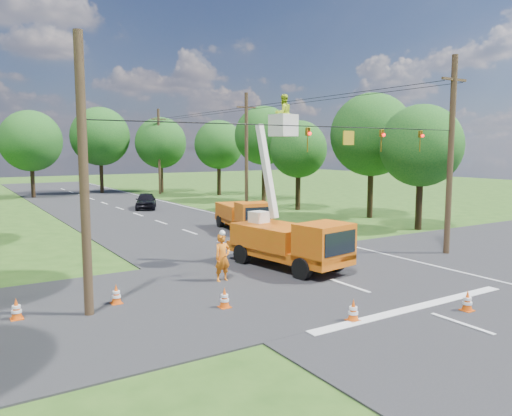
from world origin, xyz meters
TOP-DOWN VIEW (x-y plane):
  - ground at (0.00, 20.00)m, footprint 140.00×140.00m
  - road_main at (0.00, 20.00)m, footprint 12.00×100.00m
  - road_cross at (0.00, 2.00)m, footprint 56.00×10.00m
  - stop_bar at (0.00, -3.20)m, footprint 9.00×0.45m
  - edge_line at (5.60, 20.00)m, footprint 0.12×90.00m
  - bucket_truck at (-0.19, 3.75)m, footprint 3.21×6.35m
  - second_truck at (3.30, 13.76)m, footprint 2.86×5.70m
  - ground_worker at (-3.85, 3.35)m, footprint 0.76×0.54m
  - distant_car at (2.00, 28.72)m, footprint 3.23×4.61m
  - traffic_cone_0 at (-2.64, -3.01)m, footprint 0.38×0.38m
  - traffic_cone_1 at (1.27, -4.29)m, footprint 0.38×0.38m
  - traffic_cone_2 at (1.32, 6.98)m, footprint 0.38×0.38m
  - traffic_cone_3 at (3.47, 11.80)m, footprint 0.38×0.38m
  - traffic_cone_4 at (-5.43, 0.30)m, footprint 0.38×0.38m
  - traffic_cone_5 at (-8.41, 2.67)m, footprint 0.38×0.38m
  - traffic_cone_6 at (-11.56, 2.75)m, footprint 0.38×0.38m
  - traffic_cone_7 at (3.53, 16.40)m, footprint 0.38×0.38m
  - pole_right_near at (8.50, 2.00)m, footprint 1.80×0.30m
  - pole_right_mid at (8.50, 22.00)m, footprint 1.80×0.30m
  - pole_right_far at (8.50, 42.00)m, footprint 1.80×0.30m
  - pole_left at (-9.50, 2.00)m, footprint 0.30×0.30m
  - signal_span at (2.23, 1.99)m, footprint 18.00×0.29m
  - tree_right_a at (13.50, 8.00)m, footprint 5.40×5.40m
  - tree_right_b at (15.00, 14.00)m, footprint 6.40×6.40m
  - tree_right_c at (13.20, 21.00)m, footprint 5.00×5.00m
  - tree_right_d at (14.80, 29.00)m, footprint 6.00×6.00m
  - tree_right_e at (13.80, 37.00)m, footprint 5.60×5.60m
  - tree_far_a at (-5.00, 45.00)m, footprint 6.60×6.60m
  - tree_far_b at (3.00, 47.00)m, footprint 7.00×7.00m
  - tree_far_c at (9.50, 44.00)m, footprint 6.20×6.20m

SIDE VIEW (x-z plane):
  - ground at x=0.00m, z-range 0.00..0.00m
  - road_main at x=0.00m, z-range -0.03..0.03m
  - road_cross at x=0.00m, z-range -0.04..0.04m
  - stop_bar at x=0.00m, z-range -0.01..0.01m
  - edge_line at x=5.60m, z-range -0.01..0.01m
  - traffic_cone_0 at x=-2.64m, z-range 0.00..0.71m
  - traffic_cone_1 at x=1.27m, z-range 0.00..0.71m
  - traffic_cone_2 at x=1.32m, z-range 0.00..0.71m
  - traffic_cone_3 at x=3.47m, z-range 0.00..0.71m
  - traffic_cone_4 at x=-5.43m, z-range 0.00..0.71m
  - traffic_cone_5 at x=-8.41m, z-range 0.00..0.71m
  - traffic_cone_6 at x=-11.56m, z-range 0.00..0.71m
  - traffic_cone_7 at x=3.53m, z-range 0.00..0.71m
  - distant_car at x=2.00m, z-range 0.00..1.46m
  - ground_worker at x=-3.85m, z-range 0.00..1.98m
  - second_truck at x=3.30m, z-range 0.04..2.09m
  - bucket_truck at x=-0.19m, z-range -2.24..5.54m
  - pole_left at x=-9.50m, z-range 0.00..9.00m
  - pole_right_near at x=8.50m, z-range 0.11..10.11m
  - pole_right_mid at x=8.50m, z-range 0.11..10.11m
  - pole_right_far at x=8.50m, z-range 0.11..10.11m
  - tree_right_c at x=13.20m, z-range 1.40..9.23m
  - tree_right_a at x=13.50m, z-range 1.42..9.70m
  - tree_right_e at x=13.80m, z-range 1.50..10.12m
  - signal_span at x=2.23m, z-range 5.34..6.41m
  - tree_far_c at x=9.50m, z-range 1.47..10.65m
  - tree_far_a at x=-5.00m, z-range 1.44..10.94m
  - tree_right_b at x=15.00m, z-range 1.61..11.26m
  - tree_right_d at x=14.80m, z-range 1.83..11.53m
  - tree_far_b at x=3.00m, z-range 1.65..11.97m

